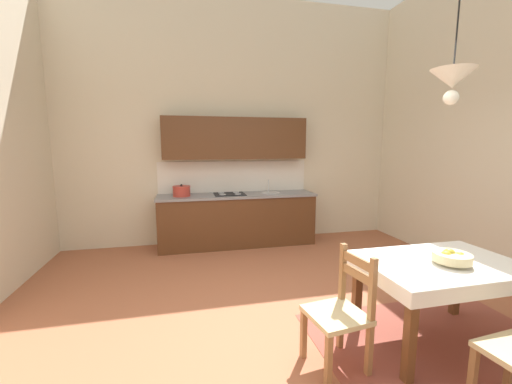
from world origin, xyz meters
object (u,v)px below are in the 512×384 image
(kitchen_cabinetry, at_px, (237,196))
(dining_chair_tv_side, at_px, (341,313))
(fruit_bowl, at_px, (452,257))
(pendant_lamp, at_px, (453,80))
(dining_table, at_px, (440,276))

(kitchen_cabinetry, distance_m, dining_chair_tv_side, 3.30)
(fruit_bowl, relative_size, pendant_lamp, 0.37)
(dining_table, distance_m, dining_chair_tv_side, 0.98)
(kitchen_cabinetry, distance_m, fruit_bowl, 3.51)
(kitchen_cabinetry, xyz_separation_m, pendant_lamp, (1.09, -3.30, 1.37))
(dining_table, xyz_separation_m, fruit_bowl, (0.03, -0.08, 0.19))
(dining_table, xyz_separation_m, dining_chair_tv_side, (-0.97, -0.07, -0.18))
(dining_chair_tv_side, xyz_separation_m, fruit_bowl, (0.99, -0.00, 0.37))
(dining_chair_tv_side, height_order, fruit_bowl, dining_chair_tv_side)
(kitchen_cabinetry, relative_size, dining_chair_tv_side, 2.90)
(dining_table, xyz_separation_m, pendant_lamp, (-0.14, -0.10, 1.60))
(dining_chair_tv_side, relative_size, fruit_bowl, 3.10)
(fruit_bowl, bearing_deg, dining_chair_tv_side, 179.76)
(kitchen_cabinetry, xyz_separation_m, fruit_bowl, (1.26, -3.27, -0.04))
(kitchen_cabinetry, relative_size, fruit_bowl, 8.98)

